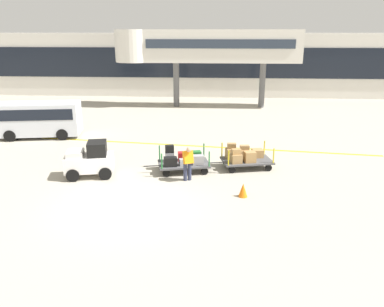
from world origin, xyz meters
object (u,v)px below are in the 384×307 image
baggage_tug (90,160)px  baggage_handler (188,162)px  baggage_cart_lead (183,161)px  baggage_cart_middle (244,156)px  safety_cone_near (243,190)px  shuttle_van (39,117)px

baggage_tug → baggage_handler: 4.36m
baggage_cart_lead → baggage_tug: bearing=-167.1°
baggage_cart_middle → baggage_handler: (-2.51, -1.86, 0.31)m
baggage_cart_middle → safety_cone_near: size_ratio=5.61×
baggage_tug → baggage_cart_middle: size_ratio=0.74×
baggage_cart_lead → shuttle_van: bearing=149.3°
baggage_tug → baggage_handler: bearing=-3.6°
baggage_handler → shuttle_van: bearing=145.0°
baggage_tug → baggage_cart_lead: bearing=12.9°
baggage_handler → baggage_cart_lead: bearing=104.6°
baggage_cart_middle → shuttle_van: (-12.05, 4.81, 0.68)m
baggage_cart_lead → baggage_handler: (0.31, -1.19, 0.35)m
baggage_cart_lead → baggage_cart_middle: (2.82, 0.67, 0.04)m
baggage_handler → baggage_cart_middle: bearing=36.6°
baggage_handler → shuttle_van: shuttle_van is taller
baggage_cart_lead → safety_cone_near: 3.76m
safety_cone_near → shuttle_van: bearing=145.2°
baggage_cart_lead → safety_cone_near: size_ratio=5.61×
baggage_cart_middle → safety_cone_near: bearing=-94.0°
baggage_tug → safety_cone_near: baggage_tug is taller
baggage_tug → baggage_cart_lead: (4.03, 0.92, -0.24)m
baggage_cart_middle → baggage_handler: bearing=-143.4°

